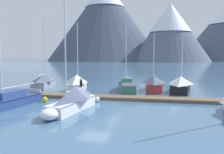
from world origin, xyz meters
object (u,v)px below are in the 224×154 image
object	(u,v)px
sailboat_mid_dock_port	(77,82)
sailboat_far_berth	(126,85)
sailboat_nearest_berth	(44,82)
sailboat_mid_dock_starboard	(72,99)
sailboat_end_of_dock	(181,84)
mooring_buoy_channel_marker	(45,99)
sailboat_outer_slip	(153,84)
person_on_dock	(81,85)
sailboat_second_berth	(5,102)
mooring_buoy_inner_mooring	(97,99)

from	to	relation	value
sailboat_mid_dock_port	sailboat_far_berth	world-z (taller)	sailboat_mid_dock_port
sailboat_nearest_berth	sailboat_mid_dock_starboard	bearing A→B (deg)	-51.80
sailboat_mid_dock_port	sailboat_end_of_dock	xyz separation A→B (m)	(12.56, 1.65, -0.06)
mooring_buoy_channel_marker	sailboat_nearest_berth	bearing A→B (deg)	120.22
sailboat_end_of_dock	mooring_buoy_channel_marker	xyz separation A→B (m)	(-12.49, -9.75, -0.61)
sailboat_nearest_berth	sailboat_outer_slip	bearing A→B (deg)	3.87
sailboat_outer_slip	mooring_buoy_channel_marker	xyz separation A→B (m)	(-9.21, -9.93, -0.59)
sailboat_mid_dock_starboard	person_on_dock	distance (m)	5.72
sailboat_second_berth	mooring_buoy_channel_marker	size ratio (longest dim) A/B	13.21
mooring_buoy_inner_mooring	sailboat_second_berth	bearing A→B (deg)	-146.74
sailboat_far_berth	sailboat_mid_dock_starboard	bearing A→B (deg)	-101.06
sailboat_outer_slip	person_on_dock	world-z (taller)	sailboat_outer_slip
sailboat_mid_dock_port	sailboat_end_of_dock	world-z (taller)	sailboat_mid_dock_port
sailboat_far_berth	mooring_buoy_channel_marker	size ratio (longest dim) A/B	13.65
sailboat_nearest_berth	sailboat_end_of_dock	distance (m)	17.73
sailboat_second_berth	mooring_buoy_inner_mooring	size ratio (longest dim) A/B	13.48
sailboat_far_berth	person_on_dock	bearing A→B (deg)	-122.23
sailboat_far_berth	mooring_buoy_inner_mooring	distance (m)	7.58
sailboat_far_berth	sailboat_outer_slip	bearing A→B (deg)	20.50
sailboat_mid_dock_port	sailboat_outer_slip	xyz separation A→B (m)	(9.28, 1.83, -0.08)
sailboat_mid_dock_starboard	sailboat_far_berth	xyz separation A→B (m)	(2.20, 11.24, -0.24)
sailboat_mid_dock_port	mooring_buoy_inner_mooring	xyz separation A→B (m)	(4.74, -6.82, -0.68)
sailboat_nearest_berth	sailboat_mid_dock_starboard	size ratio (longest dim) A/B	1.07
sailboat_second_berth	sailboat_far_berth	xyz separation A→B (m)	(7.84, 11.72, 0.12)
sailboat_second_berth	mooring_buoy_inner_mooring	distance (m)	7.79
sailboat_mid_dock_port	sailboat_outer_slip	distance (m)	9.46
sailboat_nearest_berth	sailboat_mid_dock_port	distance (m)	5.22
sailboat_mid_dock_port	sailboat_mid_dock_starboard	world-z (taller)	sailboat_mid_dock_starboard
person_on_dock	mooring_buoy_inner_mooring	bearing A→B (deg)	-37.72
sailboat_mid_dock_starboard	mooring_buoy_inner_mooring	world-z (taller)	sailboat_mid_dock_starboard
sailboat_second_berth	sailboat_mid_dock_starboard	bearing A→B (deg)	4.92
sailboat_mid_dock_port	sailboat_outer_slip	size ratio (longest dim) A/B	1.18
sailboat_nearest_berth	sailboat_mid_dock_port	bearing A→B (deg)	-9.44
sailboat_mid_dock_port	sailboat_far_berth	size ratio (longest dim) A/B	1.04
person_on_dock	sailboat_far_berth	bearing A→B (deg)	57.77
mooring_buoy_inner_mooring	sailboat_nearest_berth	bearing A→B (deg)	142.16
sailboat_mid_dock_port	mooring_buoy_inner_mooring	size ratio (longest dim) A/B	14.44
sailboat_second_berth	sailboat_mid_dock_starboard	distance (m)	5.67
sailboat_nearest_berth	sailboat_far_berth	size ratio (longest dim) A/B	1.15
person_on_dock	mooring_buoy_inner_mooring	size ratio (longest dim) A/B	2.92
mooring_buoy_inner_mooring	sailboat_mid_dock_starboard	bearing A→B (deg)	-102.90
sailboat_mid_dock_starboard	sailboat_outer_slip	distance (m)	13.56
sailboat_nearest_berth	sailboat_mid_dock_starboard	distance (m)	14.59
sailboat_nearest_berth	mooring_buoy_channel_marker	size ratio (longest dim) A/B	15.66
sailboat_outer_slip	sailboat_mid_dock_starboard	bearing A→B (deg)	-113.51
sailboat_nearest_berth	sailboat_far_berth	xyz separation A→B (m)	(11.22, -0.23, -0.14)
sailboat_nearest_berth	mooring_buoy_channel_marker	xyz separation A→B (m)	(5.22, -8.96, -0.54)
mooring_buoy_channel_marker	mooring_buoy_inner_mooring	distance (m)	4.84
sailboat_second_berth	person_on_dock	world-z (taller)	sailboat_second_berth
mooring_buoy_channel_marker	person_on_dock	bearing A→B (deg)	51.58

